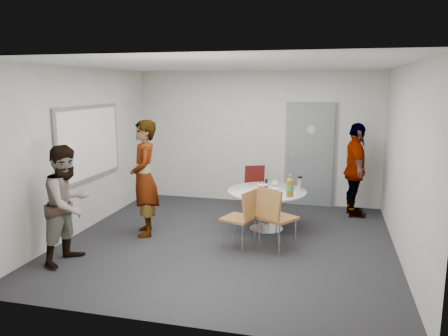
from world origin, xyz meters
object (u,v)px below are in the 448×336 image
(chair_near_left, at_px, (244,214))
(chair_far, at_px, (256,183))
(person_left, at_px, (68,204))
(person_main, at_px, (144,178))
(person_right, at_px, (355,170))
(door, at_px, (310,155))
(whiteboard, at_px, (89,143))
(table, at_px, (269,195))
(chair_near_right, at_px, (274,213))

(chair_near_left, bearing_deg, chair_far, 25.07)
(chair_near_left, bearing_deg, person_left, 133.65)
(person_main, bearing_deg, person_right, 93.94)
(chair_far, xyz_separation_m, person_main, (-1.50, -1.86, 0.41))
(door, relative_size, person_main, 1.13)
(person_right, bearing_deg, person_left, 121.94)
(chair_near_left, height_order, person_main, person_main)
(whiteboard, relative_size, person_left, 1.17)
(chair_far, bearing_deg, person_right, 157.98)
(table, height_order, chair_near_left, table)
(door, height_order, person_left, door)
(whiteboard, relative_size, chair_near_left, 2.10)
(door, relative_size, whiteboard, 1.12)
(chair_near_left, xyz_separation_m, person_left, (-2.25, -1.00, 0.26))
(door, distance_m, person_main, 3.51)
(chair_near_left, relative_size, person_right, 0.52)
(chair_far, distance_m, person_right, 1.88)
(chair_near_left, distance_m, chair_near_right, 0.44)
(table, bearing_deg, door, 72.28)
(chair_near_right, distance_m, person_left, 2.88)
(chair_near_left, relative_size, person_main, 0.48)
(table, bearing_deg, person_right, 40.63)
(chair_near_right, height_order, person_main, person_main)
(whiteboard, height_order, table, whiteboard)
(person_right, bearing_deg, whiteboard, 103.94)
(person_main, bearing_deg, whiteboard, -125.31)
(table, relative_size, person_right, 0.76)
(door, bearing_deg, chair_far, -149.08)
(chair_near_right, bearing_deg, chair_far, 139.75)
(chair_near_left, distance_m, person_left, 2.48)
(chair_far, bearing_deg, whiteboard, 10.29)
(person_right, bearing_deg, door, 49.01)
(whiteboard, distance_m, person_left, 1.68)
(chair_near_right, distance_m, person_main, 2.18)
(table, distance_m, chair_far, 1.26)
(chair_far, bearing_deg, door, -172.11)
(door, bearing_deg, chair_near_left, -106.18)
(whiteboard, xyz_separation_m, chair_near_right, (3.19, -0.45, -0.86))
(door, height_order, chair_far, door)
(chair_near_left, xyz_separation_m, person_right, (1.65, 2.19, 0.32))
(chair_near_right, bearing_deg, whiteboard, -154.86)
(chair_near_right, xyz_separation_m, chair_far, (-0.64, 2.13, -0.06))
(chair_near_right, bearing_deg, person_left, -126.03)
(door, xyz_separation_m, person_left, (-3.05, -3.75, -0.21))
(whiteboard, distance_m, person_main, 1.19)
(whiteboard, bearing_deg, person_right, 21.25)
(table, relative_size, chair_near_right, 1.37)
(table, height_order, chair_near_right, table)
(chair_near_left, height_order, person_right, person_right)
(door, xyz_separation_m, chair_near_left, (-0.80, -2.75, -0.47))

